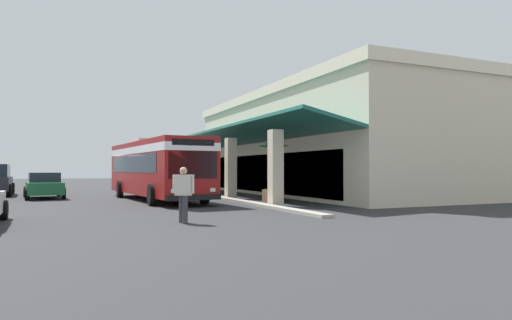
% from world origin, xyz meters
% --- Properties ---
extents(ground, '(120.00, 120.00, 0.00)m').
position_xyz_m(ground, '(0.00, 8.00, 0.00)').
color(ground, '#2D2D30').
extents(curb_strip, '(27.86, 0.50, 0.12)m').
position_xyz_m(curb_strip, '(0.76, 5.09, 0.06)').
color(curb_strip, '#9E998E').
rests_on(curb_strip, ground).
extents(plaza_building, '(23.51, 15.72, 6.85)m').
position_xyz_m(plaza_building, '(0.76, 14.72, 3.43)').
color(plaza_building, beige).
rests_on(plaza_building, ground).
extents(transit_bus, '(11.39, 3.58, 3.34)m').
position_xyz_m(transit_bus, '(3.29, 1.54, 1.85)').
color(transit_bus, maroon).
rests_on(transit_bus, ground).
extents(parked_sedan_green, '(4.54, 2.27, 1.47)m').
position_xyz_m(parked_sedan_green, '(-0.77, -4.05, 0.75)').
color(parked_sedan_green, '#195933').
rests_on(parked_sedan_green, ground).
extents(pedestrian, '(0.54, 0.59, 1.72)m').
position_xyz_m(pedestrian, '(14.04, 0.28, 0.97)').
color(pedestrian, '#38383D').
rests_on(pedestrian, ground).
extents(potted_palm, '(1.89, 1.62, 3.07)m').
position_xyz_m(potted_palm, '(7.26, 6.62, 0.72)').
color(potted_palm, brown).
rests_on(potted_palm, ground).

